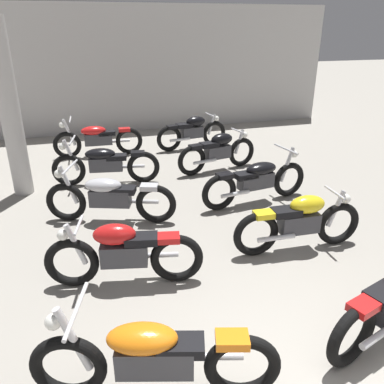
% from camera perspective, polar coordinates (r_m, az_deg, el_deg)
% --- Properties ---
extents(back_wall, '(12.54, 0.24, 3.60)m').
position_cam_1_polar(back_wall, '(12.21, -9.04, 17.22)').
color(back_wall, '#BCBAB7').
rests_on(back_wall, ground).
extents(support_pillar, '(0.36, 0.36, 3.20)m').
position_cam_1_polar(support_pillar, '(7.91, -25.09, 10.64)').
color(support_pillar, '#BCBAB7').
rests_on(support_pillar, ground).
extents(motorcycle_left_row_0, '(2.12, 0.85, 0.97)m').
position_cam_1_polar(motorcycle_left_row_0, '(3.61, -5.65, -22.80)').
color(motorcycle_left_row_0, black).
rests_on(motorcycle_left_row_0, ground).
extents(motorcycle_left_row_1, '(1.95, 0.61, 0.88)m').
position_cam_1_polar(motorcycle_left_row_1, '(4.95, -10.01, -8.65)').
color(motorcycle_left_row_1, black).
rests_on(motorcycle_left_row_1, ground).
extents(motorcycle_left_row_2, '(2.08, 0.94, 0.97)m').
position_cam_1_polar(motorcycle_left_row_2, '(6.53, -11.97, -0.65)').
color(motorcycle_left_row_2, black).
rests_on(motorcycle_left_row_2, ground).
extents(motorcycle_left_row_3, '(2.16, 0.68, 0.97)m').
position_cam_1_polar(motorcycle_left_row_3, '(8.12, -12.56, 4.13)').
color(motorcycle_left_row_3, black).
rests_on(motorcycle_left_row_3, ground).
extents(motorcycle_left_row_4, '(2.17, 0.68, 0.97)m').
position_cam_1_polar(motorcycle_left_row_4, '(9.98, -13.61, 7.62)').
color(motorcycle_left_row_4, black).
rests_on(motorcycle_left_row_4, ground).
extents(motorcycle_right_row_1, '(1.97, 0.48, 0.88)m').
position_cam_1_polar(motorcycle_right_row_1, '(5.79, 15.47, -4.15)').
color(motorcycle_right_row_1, black).
rests_on(motorcycle_right_row_1, ground).
extents(motorcycle_right_row_2, '(2.16, 0.70, 0.97)m').
position_cam_1_polar(motorcycle_right_row_2, '(7.17, 9.41, 1.79)').
color(motorcycle_right_row_2, black).
rests_on(motorcycle_right_row_2, ground).
extents(motorcycle_right_row_3, '(1.95, 0.64, 0.88)m').
position_cam_1_polar(motorcycle_right_row_3, '(8.72, 3.83, 6.02)').
color(motorcycle_right_row_3, black).
rests_on(motorcycle_right_row_3, ground).
extents(motorcycle_right_row_4, '(1.97, 0.57, 0.88)m').
position_cam_1_polar(motorcycle_right_row_4, '(10.35, 0.07, 8.86)').
color(motorcycle_right_row_4, black).
rests_on(motorcycle_right_row_4, ground).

